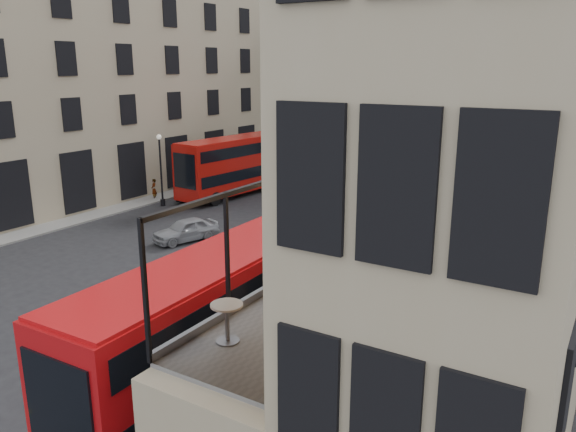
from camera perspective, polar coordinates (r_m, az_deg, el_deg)
The scene contains 31 objects.
ground at distance 19.93m, azimuth -13.01°, elevation -16.02°, with size 140.00×140.00×0.00m, color black.
host_building_main at distance 12.36m, azimuth 19.75°, elevation 3.14°, with size 7.26×11.40×15.10m.
host_frontage at distance 15.43m, azimuth 4.74°, elevation -15.81°, with size 3.00×11.00×4.50m, color tan.
cafe_floor at distance 14.39m, azimuth 4.94°, elevation -7.92°, with size 3.00×10.00×0.10m, color slate.
building_left at distance 50.65m, azimuth -20.18°, elevation 15.53°, with size 14.60×50.60×22.00m.
gateway at distance 62.35m, azimuth 15.84°, elevation 13.76°, with size 35.00×10.60×18.00m.
pavement_far at distance 54.11m, azimuth 11.16°, elevation 3.98°, with size 40.00×12.00×0.12m, color slate.
pavement_left at distance 43.05m, azimuth -22.95°, elevation 0.25°, with size 8.00×48.00×0.12m, color slate.
traffic_light_near at distance 28.44m, azimuth 2.24°, elevation -0.75°, with size 0.16×0.20×3.80m.
traffic_light_far at distance 48.99m, azimuth -2.88°, elevation 5.92°, with size 0.16×0.20×3.80m.
street_lamp_a at distance 42.61m, azimuth -12.76°, elevation 4.15°, with size 0.36×0.36×5.33m.
street_lamp_b at distance 50.03m, azimuth 9.67°, elevation 5.88°, with size 0.36×0.36×5.33m.
bus_near at distance 17.77m, azimuth -7.01°, elevation -10.18°, with size 2.94×11.72×4.66m.
bus_far at distance 45.61m, azimuth -5.05°, elevation 5.46°, with size 3.70×11.90×4.67m.
car_a at distance 34.04m, azimuth -10.35°, elevation -1.39°, with size 1.61×4.00×1.36m, color gray.
car_b at distance 43.94m, azimuth 14.46°, elevation 2.25°, with size 1.70×4.87×1.60m, color #AF140A.
car_c at distance 44.62m, azimuth -9.03°, elevation 2.66°, with size 2.09×5.14×1.49m, color black.
bicycle at distance 32.61m, azimuth 2.55°, elevation -2.26°, with size 0.63×1.80×0.94m, color gray.
cyclist at distance 33.67m, azimuth 2.24°, elevation -0.99°, with size 0.64×0.42×1.74m, color #EAFB1A.
pedestrian_a at distance 48.86m, azimuth -8.33°, elevation 3.87°, with size 0.81×0.63×1.68m, color gray.
pedestrian_b at distance 55.35m, azimuth 11.17°, elevation 5.11°, with size 1.17×0.67×1.81m, color gray.
pedestrian_c at distance 53.61m, azimuth 19.75°, elevation 4.21°, with size 1.08×0.45×1.84m, color gray.
pedestrian_d at distance 49.86m, azimuth 20.85°, elevation 3.20°, with size 0.77×0.50×1.57m, color gray.
pedestrian_e at distance 45.10m, azimuth -13.46°, elevation 2.65°, with size 0.60×0.39×1.63m, color gray.
cafe_table_near at distance 11.77m, azimuth -6.22°, elevation -10.15°, with size 0.67×0.67×0.84m.
cafe_table_mid at distance 14.24m, azimuth 1.99°, elevation -5.51°, with size 0.67×0.67×0.83m.
cafe_table_far at distance 16.59m, azimuth 7.57°, elevation -3.01°, with size 0.54×0.54×0.67m.
cafe_chair_a at distance 11.48m, azimuth 2.73°, elevation -12.54°, with size 0.45×0.45×0.77m.
cafe_chair_b at distance 12.96m, azimuth 5.10°, elevation -9.07°, with size 0.50×0.50×0.88m.
cafe_chair_c at distance 13.50m, azimuth 8.07°, elevation -8.25°, with size 0.45×0.45×0.81m.
cafe_chair_d at distance 16.11m, azimuth 10.98°, elevation -4.53°, with size 0.38×0.38×0.76m.
Camera 1 is at (12.36, -11.89, 10.14)m, focal length 35.00 mm.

